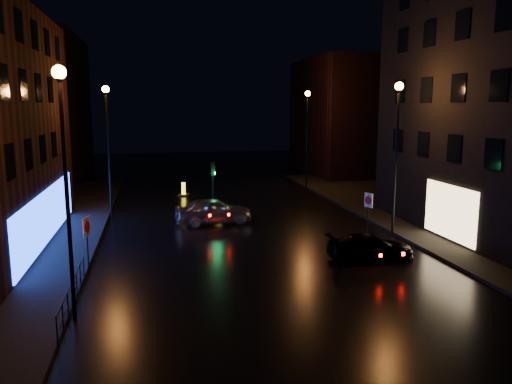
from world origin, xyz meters
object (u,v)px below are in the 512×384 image
Objects in this scene: bollard_far at (184,193)px; road_sign_right at (368,204)px; silver_hatchback at (213,211)px; road_sign_left at (87,232)px; traffic_signal at (213,206)px; bollard_near at (218,214)px; dark_sedan at (371,247)px.

bollard_far is 17.54m from road_sign_right.
road_sign_right is at bearing -124.86° from silver_hatchback.
silver_hatchback is 1.87× the size of road_sign_left.
traffic_signal reaches higher than road_sign_left.
silver_hatchback is at bearing -96.54° from traffic_signal.
bollard_near is 9.97m from road_sign_right.
road_sign_left is at bearing -91.38° from bollard_far.
bollard_near is (0.52, 1.71, -0.59)m from silver_hatchback.
traffic_signal is at bearing 30.17° from dark_sedan.
bollard_far is at bearing 24.64° from dark_sedan.
bollard_near is 12.23m from road_sign_left.
bollard_near is at bearing 73.84° from road_sign_left.
silver_hatchback is 3.94× the size of bollard_near.
dark_sedan is at bearing -148.40° from silver_hatchback.
traffic_signal reaches higher than bollard_near.
road_sign_right is at bearing -51.25° from bollard_near.
dark_sedan is 2.96× the size of bollard_far.
traffic_signal is 7.38m from bollard_far.
silver_hatchback is 10.27m from bollard_far.
bollard_near is at bearing -63.89° from road_sign_right.
traffic_signal is at bearing 77.64° from road_sign_left.
road_sign_left is (-12.75, 0.38, 1.28)m from dark_sedan.
silver_hatchback is 1.88m from bollard_near.
dark_sedan is at bearing 16.70° from road_sign_left.
road_sign_right reaches higher than bollard_near.
traffic_signal is 0.85× the size of dark_sedan.
silver_hatchback reaches higher than bollard_far.
silver_hatchback reaches higher than dark_sedan.
silver_hatchback is at bearing 39.12° from dark_sedan.
silver_hatchback is (-0.34, -2.97, 0.29)m from traffic_signal.
road_sign_right is (9.24, -14.82, 1.57)m from bollard_far.
traffic_signal is 13.16m from road_sign_left.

